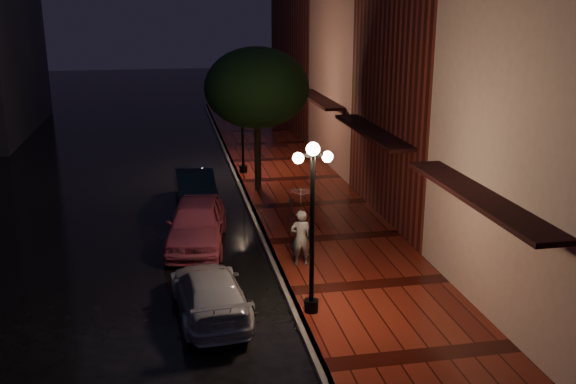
{
  "coord_description": "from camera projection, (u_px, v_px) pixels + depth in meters",
  "views": [
    {
      "loc": [
        -2.94,
        -19.17,
        7.55
      ],
      "look_at": [
        0.96,
        1.3,
        1.4
      ],
      "focal_mm": 40.0,
      "sensor_mm": 36.0,
      "label": 1
    }
  ],
  "objects": [
    {
      "name": "pink_car",
      "position": [
        196.0,
        223.0,
        20.59
      ],
      "size": [
        2.37,
        4.65,
        1.52
      ],
      "primitive_type": "imported",
      "rotation": [
        0.0,
        0.0,
        -0.13
      ],
      "color": "#C4506A",
      "rests_on": "ground"
    },
    {
      "name": "ground",
      "position": [
        266.0,
        246.0,
        20.72
      ],
      "size": [
        120.0,
        120.0,
        0.0
      ],
      "primitive_type": "plane",
      "color": "black",
      "rests_on": "ground"
    },
    {
      "name": "streetlamp_near",
      "position": [
        312.0,
        218.0,
        15.34
      ],
      "size": [
        0.96,
        0.36,
        4.31
      ],
      "color": "black",
      "rests_on": "sidewalk"
    },
    {
      "name": "curb",
      "position": [
        266.0,
        244.0,
        20.7
      ],
      "size": [
        0.25,
        60.0,
        0.15
      ],
      "primitive_type": "cube",
      "color": "#595451",
      "rests_on": "ground"
    },
    {
      "name": "sidewalk",
      "position": [
        334.0,
        239.0,
        21.11
      ],
      "size": [
        4.5,
        60.0,
        0.15
      ],
      "primitive_type": "cube",
      "color": "#48130C",
      "rests_on": "ground"
    },
    {
      "name": "storefront_mid",
      "position": [
        454.0,
        64.0,
        22.31
      ],
      "size": [
        5.0,
        8.0,
        11.0
      ],
      "primitive_type": "cube",
      "color": "#511914",
      "rests_on": "ground"
    },
    {
      "name": "woman_with_umbrella",
      "position": [
        301.0,
        215.0,
        18.44
      ],
      "size": [
        0.98,
        1.0,
        2.36
      ],
      "rotation": [
        0.0,
        0.0,
        3.09
      ],
      "color": "white",
      "rests_on": "sidewalk"
    },
    {
      "name": "streetlamp_far",
      "position": [
        242.0,
        119.0,
        28.53
      ],
      "size": [
        0.96,
        0.36,
        4.31
      ],
      "color": "black",
      "rests_on": "sidewalk"
    },
    {
      "name": "street_tree",
      "position": [
        257.0,
        90.0,
        25.28
      ],
      "size": [
        4.16,
        4.16,
        5.8
      ],
      "color": "black",
      "rests_on": "sidewalk"
    },
    {
      "name": "navy_car",
      "position": [
        195.0,
        187.0,
        24.96
      ],
      "size": [
        1.58,
        4.16,
        1.35
      ],
      "primitive_type": "imported",
      "rotation": [
        0.0,
        0.0,
        0.04
      ],
      "color": "black",
      "rests_on": "ground"
    },
    {
      "name": "parking_meter",
      "position": [
        291.0,
        213.0,
        21.15
      ],
      "size": [
        0.14,
        0.12,
        1.25
      ],
      "rotation": [
        0.0,
        0.0,
        0.35
      ],
      "color": "black",
      "rests_on": "sidewalk"
    },
    {
      "name": "storefront_extra",
      "position": [
        328.0,
        46.0,
        39.41
      ],
      "size": [
        5.0,
        12.0,
        10.0
      ],
      "primitive_type": "cube",
      "color": "#511914",
      "rests_on": "ground"
    },
    {
      "name": "storefront_far",
      "position": [
        379.0,
        71.0,
        30.13
      ],
      "size": [
        5.0,
        8.0,
        9.0
      ],
      "primitive_type": "cube",
      "color": "#8C5951",
      "rests_on": "ground"
    },
    {
      "name": "silver_car",
      "position": [
        210.0,
        293.0,
        16.03
      ],
      "size": [
        2.03,
        4.25,
        1.2
      ],
      "primitive_type": "imported",
      "rotation": [
        0.0,
        0.0,
        3.23
      ],
      "color": "#B3B4BB",
      "rests_on": "ground"
    }
  ]
}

